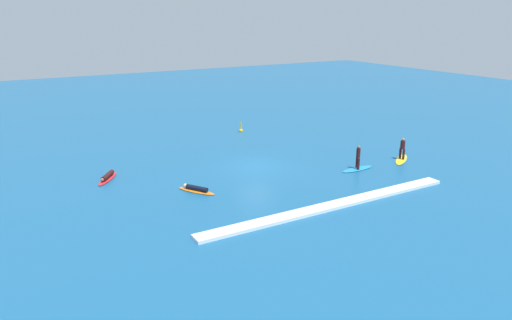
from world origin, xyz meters
TOP-DOWN VIEW (x-y plane):
  - ground_plane at (0.00, 0.00)m, footprint 120.00×120.00m
  - surfer_on_orange_board at (-5.70, -2.43)m, footprint 1.89×2.56m
  - surfer_on_blue_board at (5.85, -4.14)m, footprint 2.72×0.88m
  - surfer_on_red_board at (-9.87, 2.60)m, footprint 2.08×2.61m
  - surfer_on_yellow_board at (10.28, -4.05)m, footprint 2.85×2.31m
  - marker_buoy at (4.11, 9.83)m, footprint 0.36×0.36m
  - wave_crest at (0.00, -8.61)m, footprint 16.90×0.90m

SIDE VIEW (x-z plane):
  - ground_plane at x=0.00m, z-range 0.00..0.00m
  - wave_crest at x=0.00m, z-range 0.00..0.18m
  - surfer_on_orange_board at x=-5.70m, z-range -0.05..0.33m
  - surfer_on_red_board at x=-9.87m, z-range -0.05..0.36m
  - marker_buoy at x=4.11m, z-range -0.34..0.67m
  - surfer_on_blue_board at x=5.85m, z-range -0.47..1.28m
  - surfer_on_yellow_board at x=10.28m, z-range -0.39..1.29m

